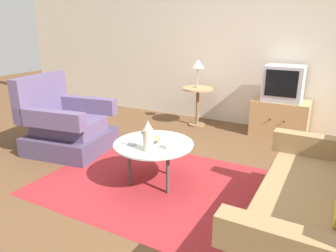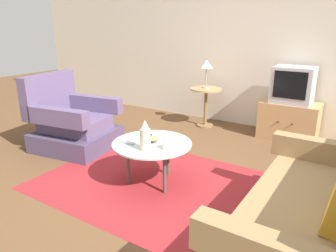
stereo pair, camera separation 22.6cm
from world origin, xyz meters
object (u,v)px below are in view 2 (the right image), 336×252
armchair (72,124)px  table_lamp (206,65)px  television (293,85)px  coffee_table (152,146)px  mug (167,145)px  tv_remote_dark (147,134)px  tv_remote_silver (127,143)px  side_table (206,99)px  couch (312,220)px  tv_stand (289,120)px  vase (145,136)px  bowl (153,140)px

armchair → table_lamp: bearing=140.5°
television → table_lamp: 1.28m
coffee_table → mug: mug is taller
tv_remote_dark → tv_remote_silver: same height
armchair → side_table: 2.06m
tv_remote_dark → side_table: bearing=-55.7°
couch → coffee_table: 1.57m
tv_stand → mug: bearing=-106.1°
side_table → couch: bearing=-50.1°
vase → tv_remote_dark: size_ratio=1.92×
television → mug: television is taller
vase → tv_remote_silver: size_ratio=1.89×
bowl → tv_remote_silver: 0.25m
tv_remote_silver → armchair: bearing=-22.1°
couch → table_lamp: (-1.95, 2.33, 0.67)m
side_table → mug: (0.60, -2.07, 0.04)m
couch → side_table: 3.01m
vase → mug: (0.16, 0.13, -0.10)m
table_lamp → tv_remote_dark: bearing=-83.2°
tv_remote_dark → vase: bearing=152.3°
side_table → tv_remote_silver: 2.17m
side_table → tv_stand: (1.24, 0.14, -0.18)m
couch → bowl: 1.58m
side_table → tv_remote_dark: (0.20, -1.84, 0.01)m
coffee_table → armchair: bearing=170.2°
tv_remote_dark → coffee_table: bearing=165.8°
side_table → table_lamp: (-0.02, 0.02, 0.52)m
television → tv_remote_dark: (-1.04, -1.96, -0.32)m
armchair → couch: armchair is taller
coffee_table → side_table: (-0.39, 2.01, 0.04)m
tv_remote_dark → mug: bearing=178.1°
vase → tv_stand: bearing=71.1°
bowl → tv_remote_dark: size_ratio=0.97×
bowl → tv_remote_silver: bearing=-139.2°
side_table → bowl: (0.39, -1.99, 0.02)m
coffee_table → side_table: bearing=101.0°
coffee_table → table_lamp: bearing=101.5°
television → bowl: 2.30m
couch → bowl: (-1.54, 0.32, 0.17)m
tv_stand → tv_remote_dark: bearing=-117.8°
coffee_table → television: (0.85, 2.13, 0.37)m
mug → tv_remote_dark: mug is taller
mug → bowl: (-0.21, 0.07, -0.02)m
side_table → mug: size_ratio=4.89×
couch → side_table: couch is taller
side_table → mug: bearing=-73.7°
vase → bowl: size_ratio=1.98×
side_table → television: bearing=5.6°
bowl → armchair: bearing=170.6°
armchair → table_lamp: size_ratio=2.41×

